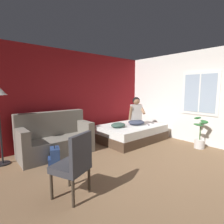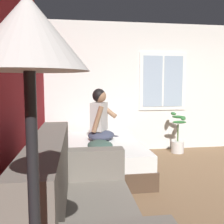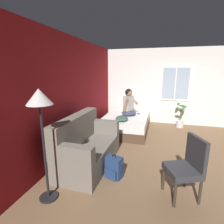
{
  "view_description": "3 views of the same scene",
  "coord_description": "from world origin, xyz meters",
  "px_view_note": "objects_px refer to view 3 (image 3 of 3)",
  "views": [
    {
      "loc": [
        -2.68,
        -1.77,
        1.6
      ],
      "look_at": [
        0.57,
        2.02,
        0.95
      ],
      "focal_mm": 28.0,
      "sensor_mm": 36.0,
      "label": 1
    },
    {
      "loc": [
        -2.95,
        2.34,
        1.44
      ],
      "look_at": [
        0.57,
        1.8,
        1.05
      ],
      "focal_mm": 42.0,
      "sensor_mm": 36.0,
      "label": 2
    },
    {
      "loc": [
        -4.12,
        0.89,
        1.94
      ],
      "look_at": [
        0.11,
        2.07,
        0.88
      ],
      "focal_mm": 28.0,
      "sensor_mm": 36.0,
      "label": 3
    }
  ],
  "objects_px": {
    "couch": "(86,147)",
    "backpack": "(114,168)",
    "bed": "(126,124)",
    "side_chair": "(187,165)",
    "person_seated": "(129,105)",
    "potted_plant": "(180,119)",
    "cell_phone": "(138,114)",
    "floor_lamp": "(40,108)",
    "throw_pillow": "(122,118)"
  },
  "relations": [
    {
      "from": "cell_phone",
      "to": "couch",
      "type": "bearing_deg",
      "value": 35.8
    },
    {
      "from": "couch",
      "to": "backpack",
      "type": "height_order",
      "value": "couch"
    },
    {
      "from": "floor_lamp",
      "to": "potted_plant",
      "type": "xyz_separation_m",
      "value": [
        4.26,
        -2.29,
        -1.13
      ]
    },
    {
      "from": "bed",
      "to": "potted_plant",
      "type": "relative_size",
      "value": 2.38
    },
    {
      "from": "floor_lamp",
      "to": "side_chair",
      "type": "bearing_deg",
      "value": -73.15
    },
    {
      "from": "couch",
      "to": "potted_plant",
      "type": "bearing_deg",
      "value": -33.98
    },
    {
      "from": "side_chair",
      "to": "potted_plant",
      "type": "distance_m",
      "value": 3.66
    },
    {
      "from": "bed",
      "to": "throw_pillow",
      "type": "bearing_deg",
      "value": 177.8
    },
    {
      "from": "bed",
      "to": "throw_pillow",
      "type": "relative_size",
      "value": 4.22
    },
    {
      "from": "couch",
      "to": "person_seated",
      "type": "distance_m",
      "value": 2.55
    },
    {
      "from": "couch",
      "to": "side_chair",
      "type": "height_order",
      "value": "couch"
    },
    {
      "from": "throw_pillow",
      "to": "floor_lamp",
      "type": "bearing_deg",
      "value": 169.83
    },
    {
      "from": "bed",
      "to": "side_chair",
      "type": "relative_size",
      "value": 2.07
    },
    {
      "from": "floor_lamp",
      "to": "potted_plant",
      "type": "bearing_deg",
      "value": -28.25
    },
    {
      "from": "side_chair",
      "to": "cell_phone",
      "type": "bearing_deg",
      "value": 19.51
    },
    {
      "from": "backpack",
      "to": "potted_plant",
      "type": "bearing_deg",
      "value": -22.82
    },
    {
      "from": "bed",
      "to": "potted_plant",
      "type": "bearing_deg",
      "value": -64.06
    },
    {
      "from": "person_seated",
      "to": "throw_pillow",
      "type": "height_order",
      "value": "person_seated"
    },
    {
      "from": "backpack",
      "to": "throw_pillow",
      "type": "relative_size",
      "value": 0.95
    },
    {
      "from": "side_chair",
      "to": "person_seated",
      "type": "distance_m",
      "value": 3.31
    },
    {
      "from": "throw_pillow",
      "to": "potted_plant",
      "type": "bearing_deg",
      "value": -52.06
    },
    {
      "from": "cell_phone",
      "to": "bed",
      "type": "bearing_deg",
      "value": 11.91
    },
    {
      "from": "backpack",
      "to": "person_seated",
      "type": "bearing_deg",
      "value": 4.92
    },
    {
      "from": "throw_pillow",
      "to": "potted_plant",
      "type": "xyz_separation_m",
      "value": [
        1.38,
        -1.77,
        -0.25
      ]
    },
    {
      "from": "couch",
      "to": "floor_lamp",
      "type": "xyz_separation_m",
      "value": [
        -1.11,
        0.16,
        1.04
      ]
    },
    {
      "from": "bed",
      "to": "side_chair",
      "type": "distance_m",
      "value": 3.18
    },
    {
      "from": "person_seated",
      "to": "backpack",
      "type": "relative_size",
      "value": 1.91
    },
    {
      "from": "throw_pillow",
      "to": "person_seated",
      "type": "bearing_deg",
      "value": -6.41
    },
    {
      "from": "backpack",
      "to": "cell_phone",
      "type": "relative_size",
      "value": 3.18
    },
    {
      "from": "bed",
      "to": "potted_plant",
      "type": "distance_m",
      "value": 1.95
    },
    {
      "from": "bed",
      "to": "couch",
      "type": "xyz_separation_m",
      "value": [
        -2.3,
        0.37,
        0.16
      ]
    },
    {
      "from": "side_chair",
      "to": "person_seated",
      "type": "bearing_deg",
      "value": 25.87
    },
    {
      "from": "backpack",
      "to": "cell_phone",
      "type": "distance_m",
      "value": 3.06
    },
    {
      "from": "couch",
      "to": "potted_plant",
      "type": "distance_m",
      "value": 3.81
    },
    {
      "from": "couch",
      "to": "cell_phone",
      "type": "relative_size",
      "value": 11.91
    },
    {
      "from": "person_seated",
      "to": "floor_lamp",
      "type": "relative_size",
      "value": 0.51
    },
    {
      "from": "couch",
      "to": "backpack",
      "type": "relative_size",
      "value": 3.75
    },
    {
      "from": "throw_pillow",
      "to": "side_chair",
      "type": "bearing_deg",
      "value": -146.2
    },
    {
      "from": "potted_plant",
      "to": "cell_phone",
      "type": "bearing_deg",
      "value": 106.51
    },
    {
      "from": "couch",
      "to": "person_seated",
      "type": "bearing_deg",
      "value": -9.92
    },
    {
      "from": "side_chair",
      "to": "bed",
      "type": "bearing_deg",
      "value": 28.15
    },
    {
      "from": "couch",
      "to": "potted_plant",
      "type": "relative_size",
      "value": 2.02
    },
    {
      "from": "throw_pillow",
      "to": "floor_lamp",
      "type": "height_order",
      "value": "floor_lamp"
    },
    {
      "from": "backpack",
      "to": "potted_plant",
      "type": "xyz_separation_m",
      "value": [
        3.46,
        -1.46,
        0.11
      ]
    },
    {
      "from": "bed",
      "to": "potted_plant",
      "type": "xyz_separation_m",
      "value": [
        0.85,
        -1.75,
        0.07
      ]
    },
    {
      "from": "side_chair",
      "to": "floor_lamp",
      "type": "xyz_separation_m",
      "value": [
        -0.62,
        2.03,
        0.9
      ]
    },
    {
      "from": "person_seated",
      "to": "cell_phone",
      "type": "relative_size",
      "value": 6.08
    },
    {
      "from": "potted_plant",
      "to": "throw_pillow",
      "type": "bearing_deg",
      "value": 127.94
    },
    {
      "from": "side_chair",
      "to": "backpack",
      "type": "relative_size",
      "value": 2.14
    },
    {
      "from": "backpack",
      "to": "potted_plant",
      "type": "distance_m",
      "value": 3.76
    }
  ]
}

